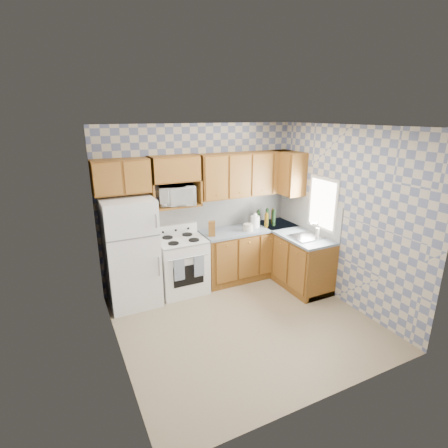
{
  "coord_description": "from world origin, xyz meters",
  "views": [
    {
      "loc": [
        -2.17,
        -3.76,
        2.84
      ],
      "look_at": [
        0.05,
        0.75,
        1.25
      ],
      "focal_mm": 28.0,
      "sensor_mm": 36.0,
      "label": 1
    }
  ],
  "objects": [
    {
      "name": "back_wall",
      "position": [
        0.0,
        1.6,
        1.35
      ],
      "size": [
        3.4,
        0.02,
        2.7
      ],
      "primitive_type": "cube",
      "color": "slate",
      "rests_on": "ground"
    },
    {
      "name": "bottle_2",
      "position": [
        1.31,
        1.31,
        1.05
      ],
      "size": [
        0.07,
        0.07,
        0.27
      ],
      "primitive_type": "cylinder",
      "color": "#533909",
      "rests_on": "countertop_back"
    },
    {
      "name": "backsplash_back",
      "position": [
        0.4,
        1.59,
        1.2
      ],
      "size": [
        2.6,
        0.02,
        0.56
      ],
      "primitive_type": "cube",
      "color": "white",
      "rests_on": "back_wall"
    },
    {
      "name": "right_wall",
      "position": [
        1.7,
        0.0,
        1.35
      ],
      "size": [
        0.02,
        3.2,
        2.7
      ],
      "primitive_type": "cube",
      "color": "slate",
      "rests_on": "ground"
    },
    {
      "name": "bottle_3",
      "position": [
        1.09,
        1.19,
        1.04
      ],
      "size": [
        0.07,
        0.07,
        0.25
      ],
      "primitive_type": "cylinder",
      "color": "#533909",
      "rests_on": "countertop_back"
    },
    {
      "name": "cooktop",
      "position": [
        -0.47,
        1.28,
        0.91
      ],
      "size": [
        0.76,
        0.65,
        0.02
      ],
      "primitive_type": "cube",
      "color": "silver",
      "rests_on": "stove_body"
    },
    {
      "name": "dish_towel_right",
      "position": [
        -0.3,
        0.93,
        0.56
      ],
      "size": [
        0.17,
        0.02,
        0.35
      ],
      "primitive_type": "cube",
      "color": "navy",
      "rests_on": "stove_body"
    },
    {
      "name": "backguard",
      "position": [
        -0.47,
        1.55,
        1.0
      ],
      "size": [
        0.76,
        0.08,
        0.17
      ],
      "primitive_type": "cube",
      "color": "white",
      "rests_on": "cooktop"
    },
    {
      "name": "food_containers",
      "position": [
        0.71,
        1.16,
        0.98
      ],
      "size": [
        0.18,
        0.18,
        0.12
      ],
      "primitive_type": null,
      "color": "beige",
      "rests_on": "countertop_back"
    },
    {
      "name": "refrigerator",
      "position": [
        -1.27,
        1.25,
        0.84
      ],
      "size": [
        0.75,
        0.7,
        1.68
      ],
      "primitive_type": "cube",
      "color": "white",
      "rests_on": "floor"
    },
    {
      "name": "countertop_right",
      "position": [
        1.4,
        0.8,
        0.9
      ],
      "size": [
        0.63,
        1.6,
        0.04
      ],
      "primitive_type": "cube",
      "color": "slate",
      "rests_on": "base_cabinets_right"
    },
    {
      "name": "base_cabinets_back",
      "position": [
        0.82,
        1.3,
        0.44
      ],
      "size": [
        1.75,
        0.6,
        0.88
      ],
      "primitive_type": "cube",
      "color": "#5E3C10",
      "rests_on": "floor"
    },
    {
      "name": "bottle_4",
      "position": [
        1.01,
        1.33,
        1.06
      ],
      "size": [
        0.07,
        0.07,
        0.28
      ],
      "primitive_type": "cylinder",
      "color": "black",
      "rests_on": "countertop_back"
    },
    {
      "name": "upper_cabinets_fridge",
      "position": [
        -1.29,
        1.44,
        1.97
      ],
      "size": [
        0.82,
        0.33,
        0.5
      ],
      "primitive_type": "cube",
      "color": "#5E3C10",
      "rests_on": "back_wall"
    },
    {
      "name": "window",
      "position": [
        1.69,
        0.45,
        1.45
      ],
      "size": [
        0.02,
        0.66,
        0.86
      ],
      "primitive_type": "cube",
      "color": "silver",
      "rests_on": "right_wall"
    },
    {
      "name": "floor",
      "position": [
        0.0,
        0.0,
        0.0
      ],
      "size": [
        3.4,
        3.4,
        0.0
      ],
      "primitive_type": "plane",
      "color": "#907D5F",
      "rests_on": "ground"
    },
    {
      "name": "dish_towel_left",
      "position": [
        -0.63,
        0.93,
        0.56
      ],
      "size": [
        0.17,
        0.02,
        0.35
      ],
      "primitive_type": "cube",
      "color": "navy",
      "rests_on": "stove_body"
    },
    {
      "name": "backsplash_right",
      "position": [
        1.69,
        0.8,
        1.2
      ],
      "size": [
        0.02,
        1.6,
        0.56
      ],
      "primitive_type": "cube",
      "color": "white",
      "rests_on": "right_wall"
    },
    {
      "name": "bottle_0",
      "position": [
        1.16,
        1.27,
        1.07
      ],
      "size": [
        0.07,
        0.07,
        0.31
      ],
      "primitive_type": "cylinder",
      "color": "black",
      "rests_on": "countertop_back"
    },
    {
      "name": "upper_cabinets_back",
      "position": [
        0.82,
        1.44,
        1.85
      ],
      "size": [
        1.75,
        0.33,
        0.74
      ],
      "primitive_type": "cube",
      "color": "#5E3C10",
      "rests_on": "back_wall"
    },
    {
      "name": "stove_body",
      "position": [
        -0.47,
        1.28,
        0.45
      ],
      "size": [
        0.76,
        0.65,
        0.9
      ],
      "primitive_type": "cube",
      "color": "white",
      "rests_on": "floor"
    },
    {
      "name": "soap_bottle",
      "position": [
        1.53,
        0.35,
        1.01
      ],
      "size": [
        0.06,
        0.06,
        0.17
      ],
      "primitive_type": "cylinder",
      "color": "beige",
      "rests_on": "countertop_right"
    },
    {
      "name": "electric_kettle",
      "position": [
        0.92,
        1.28,
        1.02
      ],
      "size": [
        0.16,
        0.16,
        0.2
      ],
      "primitive_type": "cylinder",
      "color": "white",
      "rests_on": "countertop_back"
    },
    {
      "name": "microwave",
      "position": [
        -0.44,
        1.45,
        1.61
      ],
      "size": [
        0.63,
        0.49,
        0.31
      ],
      "primitive_type": "imported",
      "rotation": [
        0.0,
        0.0,
        -0.22
      ],
      "color": "white",
      "rests_on": "microwave_shelf"
    },
    {
      "name": "sink",
      "position": [
        1.4,
        0.45,
        0.93
      ],
      "size": [
        0.48,
        0.4,
        0.03
      ],
      "primitive_type": "cube",
      "color": "#B7B7BC",
      "rests_on": "countertop_right"
    },
    {
      "name": "base_cabinets_right",
      "position": [
        1.4,
        0.8,
        0.44
      ],
      "size": [
        0.6,
        1.6,
        0.88
      ],
      "primitive_type": "cube",
      "color": "#5E3C10",
      "rests_on": "floor"
    },
    {
      "name": "microwave_shelf",
      "position": [
        -0.47,
        1.44,
        1.44
      ],
      "size": [
        0.8,
        0.33,
        0.03
      ],
      "primitive_type": "cube",
      "color": "#5E3C10",
      "rests_on": "back_wall"
    },
    {
      "name": "countertop_back",
      "position": [
        0.82,
        1.3,
        0.9
      ],
      "size": [
        1.77,
        0.63,
        0.04
      ],
      "primitive_type": "cube",
      "color": "slate",
      "rests_on": "base_cabinets_back"
    },
    {
      "name": "upper_cabinets_right",
      "position": [
        1.53,
        1.25,
        1.85
      ],
      "size": [
        0.33,
        0.7,
        0.74
      ],
      "primitive_type": "cube",
      "color": "#5E3C10",
      "rests_on": "right_wall"
    },
    {
      "name": "knife_block",
      "position": [
        0.05,
        1.2,
        1.04
      ],
      "size": [
        0.15,
        0.15,
        0.24
      ],
      "primitive_type": "cube",
      "rotation": [
        0.0,
        0.0,
        -0.43
      ],
      "color": "brown",
      "rests_on": "countertop_back"
    },
    {
      "name": "bottle_1",
      "position": [
        1.26,
        1.21,
        1.06
      ],
      "size": [
        0.07,
        0.07,
        0.29
      ],
      "primitive_type": "cylinder",
      "color": "black",
      "rests_on": "countertop_back"
    }
  ]
}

